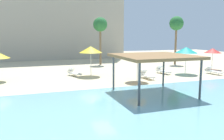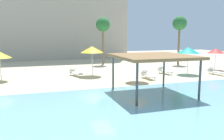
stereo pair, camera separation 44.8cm
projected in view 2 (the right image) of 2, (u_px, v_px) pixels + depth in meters
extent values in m
plane|color=beige|center=(111.00, 93.00, 15.78)|extent=(80.00, 80.00, 0.00)
cube|color=#7AB7C1|center=(145.00, 119.00, 10.84)|extent=(44.00, 13.50, 0.04)
cylinder|color=#42474C|center=(113.00, 73.00, 16.54)|extent=(0.14, 0.14, 2.49)
cylinder|color=#42474C|center=(164.00, 71.00, 17.82)|extent=(0.14, 0.14, 2.49)
cylinder|color=#42474C|center=(137.00, 85.00, 12.63)|extent=(0.14, 0.14, 2.49)
cylinder|color=#42474C|center=(200.00, 80.00, 13.91)|extent=(0.14, 0.14, 2.49)
cube|color=olive|center=(153.00, 56.00, 15.03)|extent=(4.86, 4.86, 0.18)
cylinder|color=silver|center=(188.00, 64.00, 23.49)|extent=(0.06, 0.06, 2.16)
cone|color=teal|center=(188.00, 50.00, 23.28)|extent=(2.26, 2.26, 0.62)
cylinder|color=silver|center=(1.00, 70.00, 20.00)|extent=(0.06, 0.06, 2.00)
cone|color=yellow|center=(0.00, 55.00, 19.81)|extent=(1.98, 1.98, 0.55)
cylinder|color=silver|center=(92.00, 64.00, 22.55)|extent=(0.06, 0.06, 2.28)
cone|color=yellow|center=(92.00, 49.00, 22.34)|extent=(2.25, 2.25, 0.62)
cylinder|color=silver|center=(138.00, 71.00, 19.64)|extent=(0.06, 0.06, 1.92)
cone|color=orange|center=(138.00, 56.00, 19.46)|extent=(1.98, 1.98, 0.55)
cylinder|color=silver|center=(215.00, 62.00, 26.45)|extent=(0.06, 0.06, 1.94)
cone|color=red|center=(216.00, 51.00, 26.27)|extent=(1.93, 1.93, 0.53)
cylinder|color=white|center=(172.00, 74.00, 23.26)|extent=(0.05, 0.05, 0.22)
cylinder|color=white|center=(168.00, 74.00, 23.05)|extent=(0.05, 0.05, 0.22)
cylinder|color=white|center=(163.00, 72.00, 24.54)|extent=(0.05, 0.05, 0.22)
cylinder|color=white|center=(159.00, 72.00, 24.33)|extent=(0.05, 0.05, 0.22)
cube|color=white|center=(165.00, 71.00, 23.77)|extent=(0.85, 1.87, 0.10)
cube|color=white|center=(161.00, 68.00, 24.39)|extent=(0.67, 0.59, 0.40)
cylinder|color=white|center=(82.00, 76.00, 22.14)|extent=(0.05, 0.05, 0.22)
cylinder|color=white|center=(78.00, 76.00, 21.86)|extent=(0.05, 0.05, 0.22)
cylinder|color=white|center=(75.00, 74.00, 23.28)|extent=(0.05, 0.05, 0.22)
cylinder|color=white|center=(71.00, 74.00, 23.00)|extent=(0.05, 0.05, 0.22)
cube|color=white|center=(76.00, 73.00, 22.55)|extent=(1.14, 1.90, 0.10)
cube|color=white|center=(73.00, 70.00, 23.09)|extent=(0.73, 0.67, 0.40)
cylinder|color=white|center=(155.00, 79.00, 20.42)|extent=(0.05, 0.05, 0.22)
cylinder|color=white|center=(150.00, 79.00, 20.26)|extent=(0.05, 0.05, 0.22)
cylinder|color=white|center=(147.00, 76.00, 21.76)|extent=(0.05, 0.05, 0.22)
cylinder|color=white|center=(142.00, 77.00, 21.59)|extent=(0.05, 0.05, 0.22)
cube|color=white|center=(148.00, 76.00, 20.98)|extent=(0.67, 1.82, 0.10)
cube|color=white|center=(144.00, 72.00, 21.63)|extent=(0.62, 0.53, 0.40)
cylinder|color=white|center=(221.00, 75.00, 22.54)|extent=(0.05, 0.05, 0.22)
cylinder|color=white|center=(213.00, 72.00, 24.03)|extent=(0.05, 0.05, 0.22)
cylinder|color=white|center=(210.00, 73.00, 23.85)|extent=(0.05, 0.05, 0.22)
cube|color=white|center=(217.00, 72.00, 23.26)|extent=(0.75, 1.84, 0.10)
cube|color=white|center=(211.00, 68.00, 23.90)|extent=(0.64, 0.56, 0.40)
cylinder|color=brown|center=(179.00, 45.00, 31.31)|extent=(0.28, 0.28, 5.23)
sphere|color=#286B33|center=(180.00, 23.00, 30.87)|extent=(1.90, 1.90, 1.90)
cylinder|color=brown|center=(103.00, 46.00, 31.16)|extent=(0.28, 0.28, 5.06)
sphere|color=#286B33|center=(103.00, 24.00, 30.74)|extent=(1.90, 1.90, 1.90)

